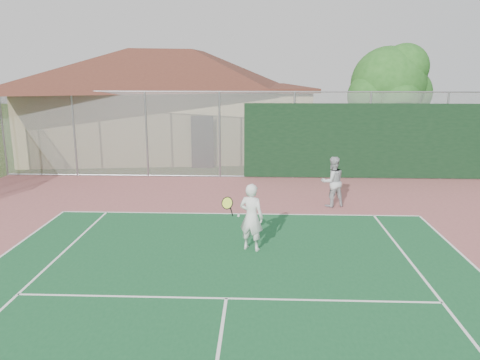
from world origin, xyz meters
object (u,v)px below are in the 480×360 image
at_px(clubhouse, 170,91).
at_px(player_grey_back, 332,182).
at_px(tree, 390,87).
at_px(bleachers, 119,148).
at_px(player_white_front, 251,217).

distance_m(clubhouse, player_grey_back, 12.97).
bearing_deg(tree, player_grey_back, -116.76).
bearing_deg(tree, clubhouse, 161.20).
height_order(clubhouse, player_grey_back, clubhouse).
height_order(clubhouse, bleachers, clubhouse).
bearing_deg(clubhouse, tree, -26.15).
relative_size(tree, player_white_front, 3.30).
distance_m(tree, player_white_front, 12.69).
height_order(clubhouse, tree, clubhouse).
xyz_separation_m(tree, player_white_front, (-6.04, -10.81, -2.77)).
bearing_deg(clubhouse, player_grey_back, -63.19).
relative_size(clubhouse, player_grey_back, 9.78).
distance_m(tree, player_grey_back, 8.24).
height_order(bleachers, player_grey_back, player_grey_back).
distance_m(bleachers, player_grey_back, 11.85).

